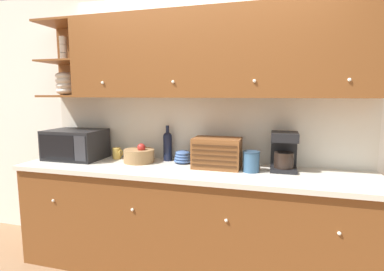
% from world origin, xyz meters
% --- Properties ---
extents(ground_plane, '(24.00, 24.00, 0.00)m').
position_xyz_m(ground_plane, '(0.00, 0.00, 0.00)').
color(ground_plane, '#896647').
extents(wall_back, '(5.47, 0.06, 2.60)m').
position_xyz_m(wall_back, '(0.00, 0.03, 1.30)').
color(wall_back, white).
rests_on(wall_back, ground_plane).
extents(counter_unit, '(3.09, 0.68, 0.95)m').
position_xyz_m(counter_unit, '(0.00, -0.32, 0.47)').
color(counter_unit, brown).
rests_on(counter_unit, ground_plane).
extents(backsplash_panel, '(3.07, 0.01, 0.61)m').
position_xyz_m(backsplash_panel, '(0.00, -0.01, 1.25)').
color(backsplash_panel, silver).
rests_on(backsplash_panel, counter_unit).
extents(upper_cabinets, '(3.07, 0.39, 0.72)m').
position_xyz_m(upper_cabinets, '(0.16, -0.18, 1.91)').
color(upper_cabinets, brown).
rests_on(upper_cabinets, backsplash_panel).
extents(microwave, '(0.54, 0.40, 0.29)m').
position_xyz_m(microwave, '(-1.19, -0.25, 1.09)').
color(microwave, black).
rests_on(microwave, counter_unit).
extents(mug, '(0.09, 0.08, 0.11)m').
position_xyz_m(mug, '(-0.80, -0.14, 1.00)').
color(mug, gold).
rests_on(mug, counter_unit).
extents(fruit_basket, '(0.29, 0.29, 0.18)m').
position_xyz_m(fruit_basket, '(-0.52, -0.23, 1.01)').
color(fruit_basket, '#937047').
rests_on(fruit_basket, counter_unit).
extents(wine_bottle, '(0.08, 0.08, 0.34)m').
position_xyz_m(wine_bottle, '(-0.28, -0.09, 1.10)').
color(wine_bottle, black).
rests_on(wine_bottle, counter_unit).
extents(bowl_stack_on_counter, '(0.17, 0.17, 0.12)m').
position_xyz_m(bowl_stack_on_counter, '(-0.11, -0.15, 1.00)').
color(bowl_stack_on_counter, '#3D5B93').
rests_on(bowl_stack_on_counter, counter_unit).
extents(bread_box, '(0.41, 0.26, 0.26)m').
position_xyz_m(bread_box, '(0.23, -0.24, 1.08)').
color(bread_box, brown).
rests_on(bread_box, counter_unit).
extents(storage_canister, '(0.14, 0.14, 0.17)m').
position_xyz_m(storage_canister, '(0.53, -0.30, 1.03)').
color(storage_canister, '#33567A').
rests_on(storage_canister, counter_unit).
extents(coffee_maker, '(0.21, 0.25, 0.32)m').
position_xyz_m(coffee_maker, '(0.79, -0.16, 1.11)').
color(coffee_maker, black).
rests_on(coffee_maker, counter_unit).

